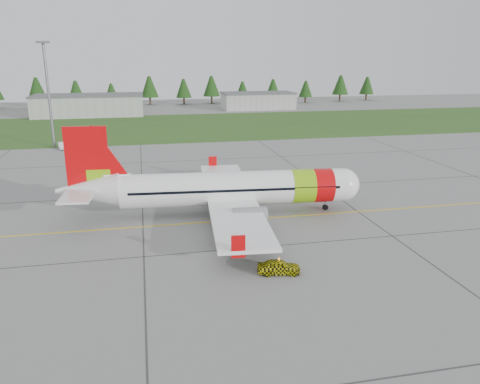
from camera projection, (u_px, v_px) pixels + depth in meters
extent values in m
plane|color=gray|center=(299.00, 244.00, 45.90)|extent=(320.00, 320.00, 0.00)
cylinder|color=white|center=(235.00, 188.00, 53.87)|extent=(26.05, 5.99, 3.87)
sphere|color=white|center=(343.00, 185.00, 55.40)|extent=(3.87, 3.87, 3.87)
cone|color=white|center=(88.00, 190.00, 51.83)|extent=(7.25, 4.43, 3.87)
cube|color=black|center=(345.00, 182.00, 55.33)|extent=(1.80, 2.70, 0.56)
cylinder|color=#86C60E|center=(302.00, 186.00, 54.81)|extent=(2.90, 4.15, 3.95)
cylinder|color=red|center=(322.00, 185.00, 55.09)|extent=(2.50, 4.12, 3.95)
cube|color=white|center=(230.00, 197.00, 54.12)|extent=(8.07, 32.11, 0.36)
cube|color=red|center=(213.00, 163.00, 68.88)|extent=(1.20, 0.28, 1.99)
cube|color=red|center=(238.00, 247.00, 38.81)|extent=(1.20, 0.28, 1.99)
cylinder|color=gray|center=(238.00, 189.00, 59.65)|extent=(3.73, 2.37, 2.08)
cylinder|color=gray|center=(250.00, 217.00, 49.25)|extent=(3.73, 2.37, 2.08)
cube|color=red|center=(87.00, 161.00, 50.92)|extent=(4.58, 0.73, 7.55)
cube|color=#86C60E|center=(99.00, 180.00, 51.66)|extent=(2.61, 0.63, 2.38)
cube|color=white|center=(83.00, 188.00, 51.70)|extent=(4.11, 11.64, 0.22)
cylinder|color=slate|center=(325.00, 204.00, 55.83)|extent=(0.18, 0.18, 1.39)
cylinder|color=black|center=(325.00, 207.00, 55.93)|extent=(0.70, 0.33, 0.68)
cylinder|color=slate|center=(220.00, 199.00, 56.94)|extent=(0.22, 0.22, 1.89)
cylinder|color=black|center=(217.00, 203.00, 57.01)|extent=(1.07, 0.53, 1.03)
cylinder|color=slate|center=(224.00, 214.00, 51.65)|extent=(0.22, 0.22, 1.89)
cylinder|color=black|center=(221.00, 218.00, 51.72)|extent=(1.07, 0.53, 1.03)
imported|color=yellow|center=(279.00, 254.00, 39.17)|extent=(1.48, 1.66, 3.64)
imported|color=silver|center=(62.00, 139.00, 91.74)|extent=(1.70, 1.64, 4.07)
cube|color=#30561E|center=(198.00, 126.00, 122.92)|extent=(320.00, 50.00, 0.03)
cube|color=gold|center=(277.00, 217.00, 53.41)|extent=(120.00, 0.25, 0.02)
cube|color=#A8A8A3|center=(89.00, 106.00, 142.47)|extent=(32.00, 14.00, 6.00)
cube|color=#A8A8A3|center=(258.00, 101.00, 160.92)|extent=(24.00, 12.00, 5.20)
cylinder|color=slate|center=(49.00, 97.00, 91.27)|extent=(0.50, 0.50, 20.00)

